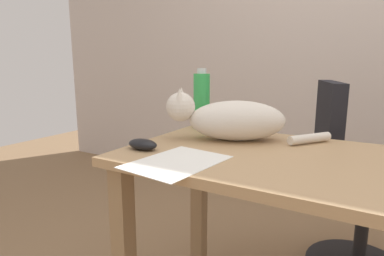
{
  "coord_description": "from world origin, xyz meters",
  "views": [
    {
      "loc": [
        0.0,
        -0.99,
        1.0
      ],
      "look_at": [
        -0.57,
        -0.02,
        0.78
      ],
      "focal_mm": 30.15,
      "sensor_mm": 36.0,
      "label": 1
    }
  ],
  "objects_px": {
    "cat": "(230,119)",
    "computer_mouse": "(142,144)",
    "office_chair": "(353,195)",
    "water_bottle": "(201,100)"
  },
  "relations": [
    {
      "from": "water_bottle",
      "to": "office_chair",
      "type": "bearing_deg",
      "value": 29.36
    },
    {
      "from": "cat",
      "to": "computer_mouse",
      "type": "bearing_deg",
      "value": -125.58
    },
    {
      "from": "office_chair",
      "to": "cat",
      "type": "bearing_deg",
      "value": -129.61
    },
    {
      "from": "computer_mouse",
      "to": "office_chair",
      "type": "bearing_deg",
      "value": 51.78
    },
    {
      "from": "computer_mouse",
      "to": "water_bottle",
      "type": "height_order",
      "value": "water_bottle"
    },
    {
      "from": "cat",
      "to": "computer_mouse",
      "type": "relative_size",
      "value": 5.11
    },
    {
      "from": "cat",
      "to": "water_bottle",
      "type": "xyz_separation_m",
      "value": [
        -0.21,
        0.15,
        0.04
      ]
    },
    {
      "from": "cat",
      "to": "water_bottle",
      "type": "distance_m",
      "value": 0.26
    },
    {
      "from": "computer_mouse",
      "to": "water_bottle",
      "type": "xyz_separation_m",
      "value": [
        -0.01,
        0.43,
        0.11
      ]
    },
    {
      "from": "cat",
      "to": "computer_mouse",
      "type": "xyz_separation_m",
      "value": [
        -0.2,
        -0.28,
        -0.06
      ]
    }
  ]
}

